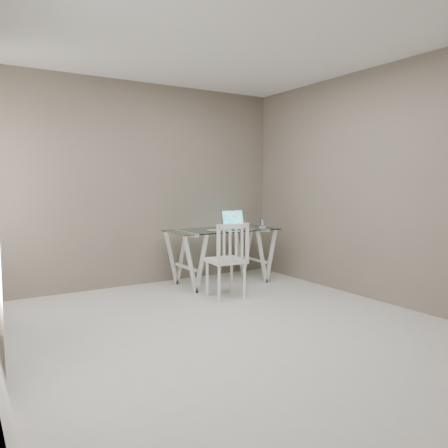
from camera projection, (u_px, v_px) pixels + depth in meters
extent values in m
plane|color=beige|center=(234.00, 330.00, 4.08)|extent=(4.50, 4.50, 0.00)
cube|color=white|center=(235.00, 31.00, 3.83)|extent=(4.00, 4.50, 0.02)
cube|color=#6F6357|center=(143.00, 185.00, 5.86)|extent=(4.00, 0.02, 2.70)
cube|color=#6F6357|center=(380.00, 185.00, 5.00)|extent=(0.02, 4.50, 2.70)
cube|color=silver|center=(222.00, 230.00, 5.93)|extent=(1.50, 0.70, 0.01)
cube|color=silver|center=(186.00, 261.00, 5.68)|extent=(0.24, 0.62, 0.72)
cube|color=silver|center=(254.00, 254.00, 6.26)|extent=(0.24, 0.62, 0.72)
cube|color=white|center=(226.00, 260.00, 5.25)|extent=(0.45, 0.45, 0.04)
cylinder|color=white|center=(219.00, 284.00, 5.05)|extent=(0.04, 0.04, 0.42)
cylinder|color=white|center=(245.00, 281.00, 5.20)|extent=(0.04, 0.04, 0.42)
cylinder|color=white|center=(207.00, 278.00, 5.35)|extent=(0.04, 0.04, 0.42)
cylinder|color=white|center=(232.00, 275.00, 5.50)|extent=(0.04, 0.04, 0.42)
cube|color=white|center=(233.00, 243.00, 5.06)|extent=(0.42, 0.07, 0.46)
cube|color=silver|center=(239.00, 228.00, 6.04)|extent=(0.36, 0.25, 0.02)
cube|color=#19D899|center=(233.00, 218.00, 6.16)|extent=(0.36, 0.06, 0.24)
cube|color=silver|center=(216.00, 230.00, 5.81)|extent=(0.27, 0.12, 0.01)
ellipsoid|color=white|center=(225.00, 230.00, 5.69)|extent=(0.12, 0.07, 0.04)
cube|color=white|center=(262.00, 227.00, 6.22)|extent=(0.06, 0.06, 0.01)
cube|color=black|center=(262.00, 222.00, 6.22)|extent=(0.05, 0.03, 0.11)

